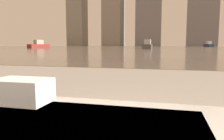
% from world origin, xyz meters
% --- Properties ---
extents(towel_stack, '(0.27, 0.18, 0.12)m').
position_xyz_m(towel_stack, '(-0.05, 0.79, 0.57)').
color(towel_stack, white).
rests_on(towel_stack, bathtub).
extents(harbor_water, '(180.00, 110.00, 0.01)m').
position_xyz_m(harbor_water, '(0.00, 62.00, 0.01)').
color(harbor_water, gray).
rests_on(harbor_water, ground_plane).
extents(harbor_boat_0, '(3.30, 5.14, 1.82)m').
position_xyz_m(harbor_boat_0, '(-27.05, 43.55, 0.65)').
color(harbor_boat_0, maroon).
rests_on(harbor_boat_0, harbor_water).
extents(harbor_boat_2, '(2.86, 5.60, 2.00)m').
position_xyz_m(harbor_boat_2, '(15.43, 84.40, 0.72)').
color(harbor_boat_2, navy).
rests_on(harbor_boat_2, harbor_water).
extents(harbor_boat_3, '(1.63, 4.64, 1.74)m').
position_xyz_m(harbor_boat_3, '(-2.74, 41.43, 0.62)').
color(harbor_boat_3, '#4C4C51').
rests_on(harbor_boat_3, harbor_water).
extents(skyline_tower_2, '(12.93, 10.23, 32.61)m').
position_xyz_m(skyline_tower_2, '(-8.60, 118.00, 16.30)').
color(skyline_tower_2, slate).
rests_on(skyline_tower_2, ground_plane).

